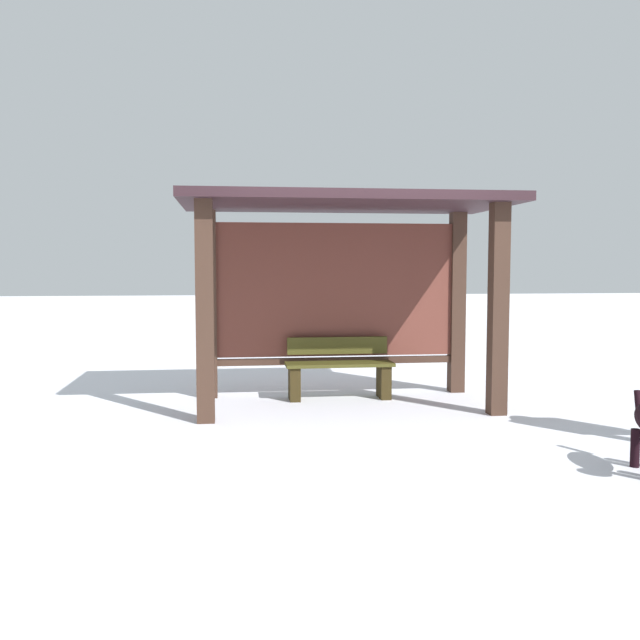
% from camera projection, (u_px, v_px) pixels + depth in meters
% --- Properties ---
extents(ground_plane, '(60.00, 60.00, 0.00)m').
position_uv_depth(ground_plane, '(344.00, 405.00, 7.81)').
color(ground_plane, white).
extents(bus_shelter, '(3.51, 1.87, 2.28)m').
position_uv_depth(bus_shelter, '(342.00, 251.00, 7.87)').
color(bus_shelter, '#3D281E').
rests_on(bus_shelter, ground).
extents(bench_left_inside, '(1.25, 0.36, 0.71)m').
position_uv_depth(bench_left_inside, '(339.00, 370.00, 8.18)').
color(bench_left_inside, '#423E17').
rests_on(bench_left_inside, ground).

